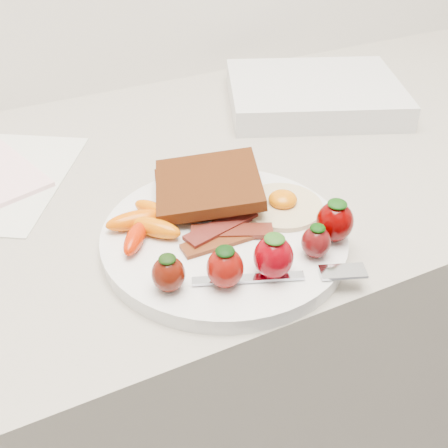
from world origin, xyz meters
name	(u,v)px	position (x,y,z in m)	size (l,w,h in m)	color
counter	(188,386)	(0.00, 1.70, 0.45)	(2.00, 0.60, 0.90)	gray
plate	(224,238)	(-0.01, 1.54, 0.91)	(0.27, 0.27, 0.02)	white
toast_lower	(200,192)	(0.00, 1.61, 0.93)	(0.10, 0.10, 0.01)	black
toast_upper	(208,184)	(0.00, 1.60, 0.94)	(0.12, 0.12, 0.01)	black
fried_egg	(282,204)	(0.07, 1.55, 0.92)	(0.12, 0.12, 0.02)	white
bacon_strips	(225,233)	(-0.01, 1.53, 0.92)	(0.11, 0.06, 0.01)	#370F07
baby_carrots	(144,224)	(-0.09, 1.57, 0.93)	(0.08, 0.09, 0.02)	#DB5600
strawberries	(272,249)	(0.01, 1.46, 0.94)	(0.22, 0.06, 0.05)	#480E04
fork	(292,275)	(0.02, 1.44, 0.92)	(0.17, 0.08, 0.00)	silver
appliance	(314,93)	(0.28, 1.80, 0.92)	(0.27, 0.22, 0.04)	silver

